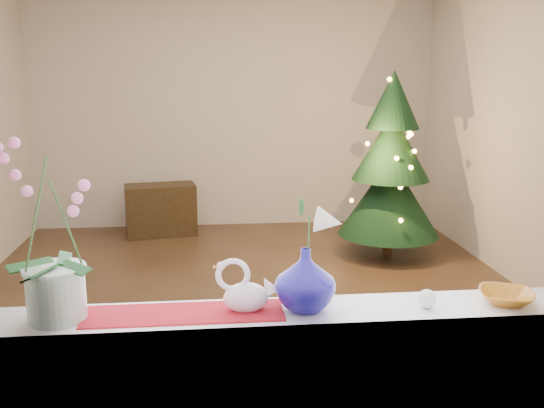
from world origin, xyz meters
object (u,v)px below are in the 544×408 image
(blue_vase, at_px, (305,275))
(xmas_tree, at_px, (391,165))
(paperweight, at_px, (427,299))
(amber_dish, at_px, (506,298))
(orchid_pot, at_px, (51,231))
(swan, at_px, (246,286))
(side_table, at_px, (161,210))

(blue_vase, relative_size, xmas_tree, 0.15)
(paperweight, relative_size, amber_dish, 0.41)
(orchid_pot, relative_size, swan, 2.86)
(side_table, bearing_deg, swan, -91.19)
(blue_vase, distance_m, amber_dish, 0.75)
(orchid_pot, relative_size, paperweight, 9.22)
(swan, bearing_deg, amber_dish, -19.76)
(blue_vase, height_order, paperweight, blue_vase)
(swan, bearing_deg, side_table, 80.09)
(side_table, bearing_deg, xmas_tree, -32.67)
(orchid_pot, bearing_deg, blue_vase, 0.26)
(swan, relative_size, blue_vase, 0.84)
(paperweight, bearing_deg, amber_dish, 2.42)
(swan, bearing_deg, xmas_tree, 47.34)
(orchid_pot, height_order, paperweight, orchid_pot)
(swan, distance_m, side_table, 4.58)
(orchid_pot, xyz_separation_m, paperweight, (1.30, -0.03, -0.28))
(blue_vase, height_order, amber_dish, blue_vase)
(paperweight, xyz_separation_m, side_table, (-1.32, 4.51, -0.68))
(amber_dish, bearing_deg, side_table, 109.89)
(swan, relative_size, xmas_tree, 0.12)
(blue_vase, xyz_separation_m, amber_dish, (0.75, -0.02, -0.11))
(blue_vase, height_order, side_table, blue_vase)
(orchid_pot, distance_m, amber_dish, 1.64)
(swan, distance_m, amber_dish, 0.96)
(orchid_pot, height_order, amber_dish, orchid_pot)
(orchid_pot, bearing_deg, amber_dish, -0.54)
(paperweight, xyz_separation_m, xmas_tree, (0.93, 3.55, -0.07))
(amber_dish, bearing_deg, xmas_tree, 79.96)
(orchid_pot, bearing_deg, xmas_tree, 57.61)
(orchid_pot, xyz_separation_m, side_table, (-0.02, 4.48, -0.96))
(swan, height_order, xmas_tree, xmas_tree)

